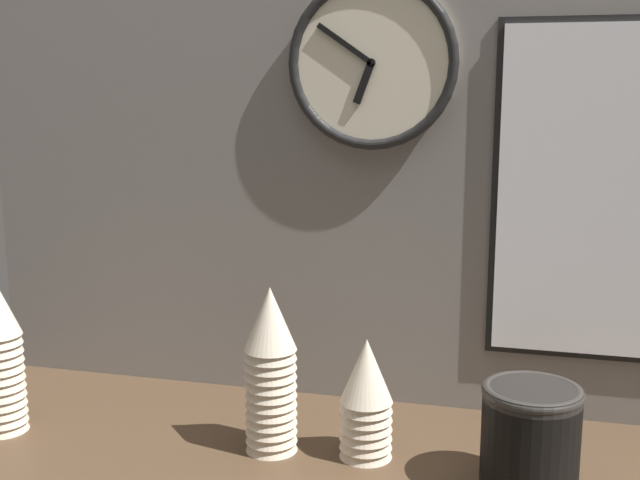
{
  "coord_description": "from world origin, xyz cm",
  "views": [
    {
      "loc": [
        30.42,
        -125.4,
        62.52
      ],
      "look_at": [
        -2.85,
        4.0,
        36.54
      ],
      "focal_mm": 45.0,
      "sensor_mm": 36.0,
      "label": 1
    }
  ],
  "objects_px": {
    "cup_stack_center_right": "(366,398)",
    "menu_board": "(615,194)",
    "wall_clock": "(372,63)",
    "cup_stack_center": "(271,370)",
    "bowl_stack_right": "(530,436)"
  },
  "relations": [
    {
      "from": "cup_stack_center",
      "to": "cup_stack_center_right",
      "type": "height_order",
      "value": "cup_stack_center"
    },
    {
      "from": "wall_clock",
      "to": "menu_board",
      "type": "relative_size",
      "value": 0.52
    },
    {
      "from": "cup_stack_center_right",
      "to": "menu_board",
      "type": "bearing_deg",
      "value": 31.45
    },
    {
      "from": "cup_stack_center_right",
      "to": "bowl_stack_right",
      "type": "xyz_separation_m",
      "value": [
        0.27,
        -0.05,
        -0.02
      ]
    },
    {
      "from": "cup_stack_center",
      "to": "wall_clock",
      "type": "height_order",
      "value": "wall_clock"
    },
    {
      "from": "cup_stack_center",
      "to": "menu_board",
      "type": "distance_m",
      "value": 0.68
    },
    {
      "from": "cup_stack_center_right",
      "to": "wall_clock",
      "type": "relative_size",
      "value": 0.65
    },
    {
      "from": "cup_stack_center_right",
      "to": "wall_clock",
      "type": "bearing_deg",
      "value": 100.07
    },
    {
      "from": "cup_stack_center",
      "to": "bowl_stack_right",
      "type": "height_order",
      "value": "cup_stack_center"
    },
    {
      "from": "bowl_stack_right",
      "to": "wall_clock",
      "type": "height_order",
      "value": "wall_clock"
    },
    {
      "from": "cup_stack_center_right",
      "to": "menu_board",
      "type": "height_order",
      "value": "menu_board"
    },
    {
      "from": "cup_stack_center",
      "to": "menu_board",
      "type": "xyz_separation_m",
      "value": [
        0.56,
        0.26,
        0.29
      ]
    },
    {
      "from": "bowl_stack_right",
      "to": "wall_clock",
      "type": "relative_size",
      "value": 0.53
    },
    {
      "from": "menu_board",
      "to": "cup_stack_center",
      "type": "bearing_deg",
      "value": -155.31
    },
    {
      "from": "cup_stack_center_right",
      "to": "menu_board",
      "type": "xyz_separation_m",
      "value": [
        0.4,
        0.24,
        0.33
      ]
    }
  ]
}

